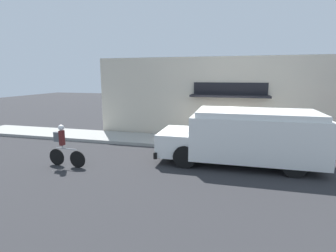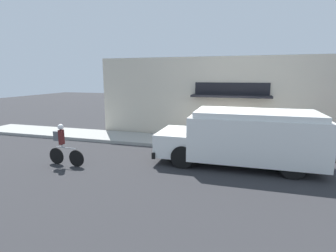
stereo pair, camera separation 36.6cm
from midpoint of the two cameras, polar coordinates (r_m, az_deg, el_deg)
ground_plane at (r=11.92m, az=9.94°, el=-5.55°), size 70.00×70.00×0.00m
sidewalk at (r=12.95m, az=10.37°, el=-3.88°), size 28.00×2.18×0.16m
storefront at (r=13.86m, az=11.15°, el=5.81°), size 13.80×1.01×4.31m
school_bus at (r=10.32m, az=15.54°, el=-2.07°), size 6.03×2.87×2.07m
cyclist at (r=10.54m, az=-22.74°, el=-4.03°), size 1.56×0.21×1.58m
trash_bin at (r=13.53m, az=16.25°, el=-1.40°), size 0.56×0.56×0.81m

